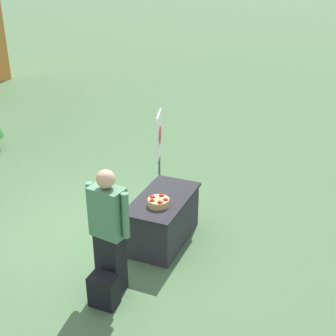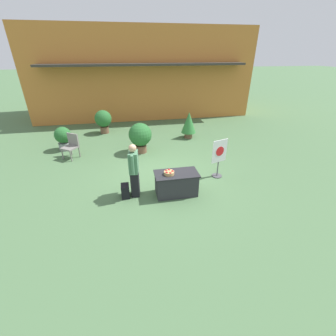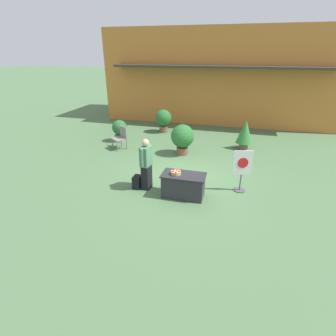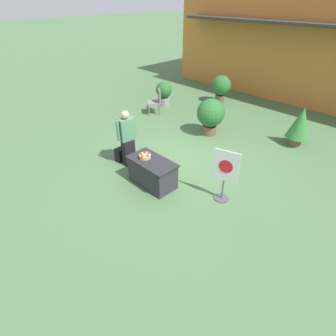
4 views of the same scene
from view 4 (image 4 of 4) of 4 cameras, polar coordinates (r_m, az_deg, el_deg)
ground_plane at (r=8.01m, az=1.82°, el=0.92°), size 120.00×120.00×0.00m
storefront_building at (r=15.43m, az=31.55°, el=23.30°), size 13.89×5.62×5.42m
display_table at (r=6.98m, az=-3.41°, el=-0.93°), size 1.34×0.71×0.73m
apple_basket at (r=6.89m, az=-5.04°, el=2.64°), size 0.31×0.31×0.13m
person_visitor at (r=7.69m, az=-8.85°, el=6.46°), size 0.32×0.60×1.69m
backpack at (r=8.20m, az=-10.15°, el=2.93°), size 0.24×0.34×0.42m
poster_board at (r=6.36m, az=12.27°, el=-1.26°), size 0.58×0.36×1.39m
patio_chair at (r=11.48m, az=-2.60°, el=14.52°), size 0.77×0.77×1.01m
potted_plant_near_right at (r=12.93m, az=11.48°, el=16.96°), size 0.89×0.89×1.25m
potted_plant_far_left at (r=12.44m, az=-0.89°, el=16.20°), size 0.73×0.73×1.06m
potted_plant_near_left at (r=9.60m, az=9.27°, el=11.51°), size 1.00×1.00×1.32m
potted_plant_far_right at (r=9.74m, az=26.83°, el=8.54°), size 0.74×0.74×1.34m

